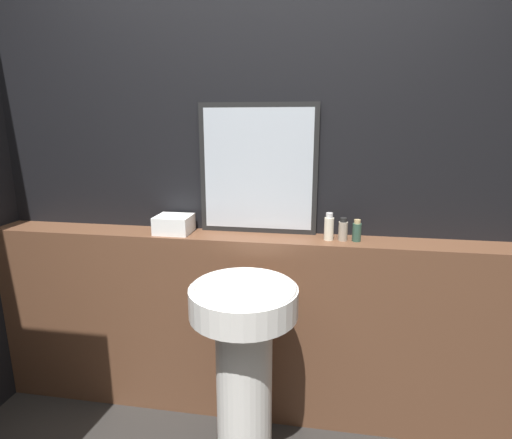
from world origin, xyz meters
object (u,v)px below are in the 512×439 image
Objects in this scene: mirror at (258,169)px; towel_stack at (174,224)px; shampoo_bottle at (329,227)px; lotion_bottle at (357,231)px; conditioner_bottle at (343,230)px; pedestal_sink at (244,361)px.

mirror reaches higher than towel_stack.
lotion_bottle is (0.13, 0.00, -0.01)m from shampoo_bottle.
conditioner_bottle reaches higher than lotion_bottle.
conditioner_bottle is at bearing 45.66° from pedestal_sink.
towel_stack is (-0.43, -0.09, -0.28)m from mirror.
lotion_bottle is (0.47, 0.42, 0.48)m from pedestal_sink.
mirror is 0.46m from shampoo_bottle.
shampoo_bottle is at bearing 50.76° from pedestal_sink.
mirror is 6.14× the size of lotion_bottle.
pedestal_sink is 5.08× the size of towel_stack.
pedestal_sink is 0.78m from towel_stack.
towel_stack is at bearing -180.00° from conditioner_bottle.
conditioner_bottle is 0.07m from lotion_bottle.
conditioner_bottle is at bearing 0.00° from towel_stack.
conditioner_bottle is at bearing 180.00° from lotion_bottle.
towel_stack is at bearing -168.52° from mirror.
towel_stack is 1.59× the size of conditioner_bottle.
shampoo_bottle reaches higher than conditioner_bottle.
lotion_bottle reaches higher than towel_stack.
lotion_bottle is at bearing 41.42° from pedestal_sink.
pedestal_sink is at bearing -129.24° from shampoo_bottle.
towel_stack reaches higher than pedestal_sink.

